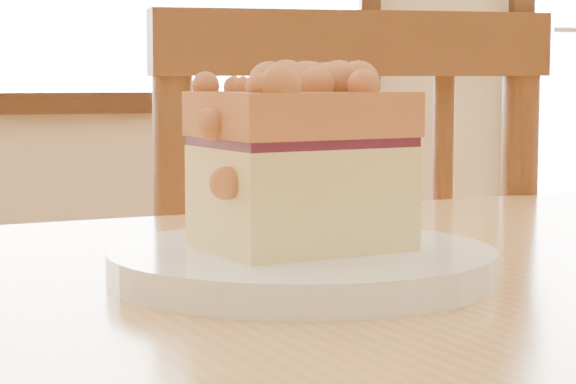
{
  "coord_description": "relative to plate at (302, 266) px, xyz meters",
  "views": [
    {
      "loc": [
        -0.33,
        -0.28,
        0.87
      ],
      "look_at": [
        -0.16,
        0.36,
        0.8
      ],
      "focal_mm": 70.0,
      "sensor_mm": 36.0,
      "label": 1
    }
  ],
  "objects": [
    {
      "name": "plate",
      "position": [
        0.0,
        0.0,
        0.0
      ],
      "size": [
        0.22,
        0.22,
        0.02
      ],
      "color": "white",
      "rests_on": "cafe_table_main"
    },
    {
      "name": "cake_slice",
      "position": [
        -0.0,
        -0.0,
        0.06
      ],
      "size": [
        0.13,
        0.11,
        0.11
      ],
      "rotation": [
        0.0,
        0.0,
        0.25
      ],
      "color": "#F2D488",
      "rests_on": "plate"
    }
  ]
}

